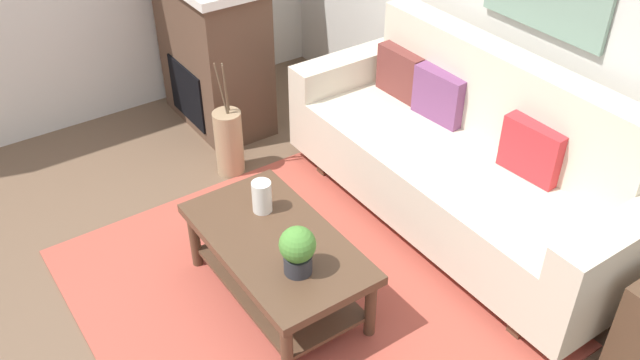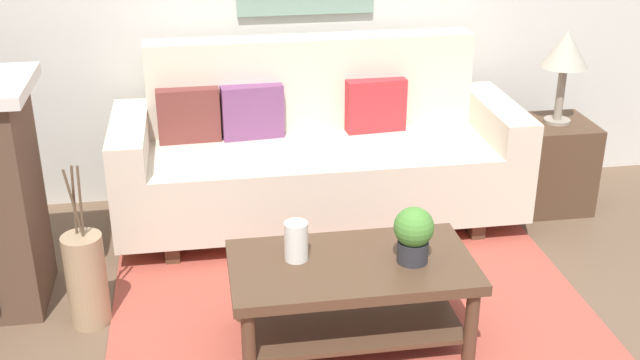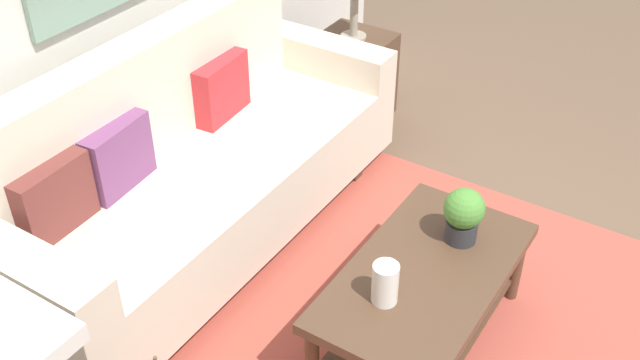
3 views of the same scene
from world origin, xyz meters
name	(u,v)px [view 3 (image 3 of 3)]	position (x,y,z in m)	size (l,w,h in m)	color
area_rug	(405,323)	(0.00, 0.50, 0.01)	(2.37, 2.16, 0.01)	#B24C3D
couch	(197,170)	(-0.01, 1.69, 0.43)	(2.36, 0.84, 1.08)	beige
throw_pillow_maroon	(53,198)	(-0.75, 1.81, 0.68)	(0.36, 0.12, 0.32)	brown
throw_pillow_plum	(117,156)	(-0.38, 1.81, 0.68)	(0.36, 0.12, 0.32)	#7A4270
throw_pillow_crimson	(221,88)	(0.36, 1.81, 0.68)	(0.36, 0.12, 0.32)	red
coffee_table	(423,291)	(-0.06, 0.40, 0.31)	(1.10, 0.60, 0.43)	#513826
tabletop_vase	(385,283)	(-0.30, 0.47, 0.52)	(0.11, 0.11, 0.18)	white
potted_plant_tabletop	(463,214)	(0.21, 0.37, 0.57)	(0.18, 0.18, 0.26)	#2D2D33
side_table	(352,78)	(1.47, 1.66, 0.28)	(0.44, 0.44, 0.56)	#513826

